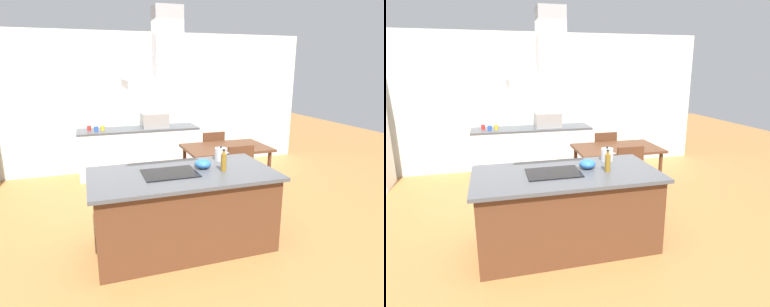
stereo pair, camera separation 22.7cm
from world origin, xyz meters
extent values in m
plane|color=#AD753D|center=(0.00, 1.50, 0.00)|extent=(16.00, 16.00, 0.00)
cube|color=silver|center=(0.00, 3.25, 1.35)|extent=(7.20, 0.10, 2.70)
cube|color=#59331E|center=(0.00, 0.00, 0.43)|extent=(1.99, 0.99, 0.86)
cube|color=#4C4F54|center=(0.00, 0.00, 0.88)|extent=(2.09, 1.09, 0.04)
cube|color=black|center=(-0.15, 0.00, 0.91)|extent=(0.60, 0.44, 0.01)
cylinder|color=silver|center=(0.60, 0.34, 0.98)|extent=(0.15, 0.15, 0.16)
sphere|color=black|center=(0.60, 0.34, 1.07)|extent=(0.03, 0.03, 0.03)
cone|color=silver|center=(0.70, 0.34, 0.99)|extent=(0.06, 0.03, 0.04)
cylinder|color=olive|center=(0.46, -0.09, 1.00)|extent=(0.07, 0.07, 0.20)
cylinder|color=olive|center=(0.46, -0.09, 1.12)|extent=(0.03, 0.03, 0.04)
cylinder|color=black|center=(0.46, -0.09, 1.15)|extent=(0.03, 0.03, 0.01)
ellipsoid|color=#2D6BB7|center=(0.27, 0.08, 0.95)|extent=(0.20, 0.20, 0.11)
cube|color=white|center=(-0.03, 2.88, 0.43)|extent=(2.29, 0.62, 0.86)
cube|color=#4C4F54|center=(-0.03, 2.88, 0.88)|extent=(2.29, 0.62, 0.04)
cube|color=#9E9993|center=(0.29, 2.88, 1.04)|extent=(0.50, 0.38, 0.28)
cylinder|color=red|center=(-0.95, 2.93, 0.95)|extent=(0.08, 0.08, 0.09)
cylinder|color=#2D56B2|center=(-0.83, 2.80, 0.95)|extent=(0.08, 0.08, 0.09)
cylinder|color=gold|center=(-0.71, 2.86, 0.95)|extent=(0.08, 0.08, 0.09)
cube|color=#59331E|center=(1.22, 1.54, 0.73)|extent=(1.40, 0.90, 0.04)
cylinder|color=#59331E|center=(0.60, 1.17, 0.35)|extent=(0.06, 0.06, 0.71)
cylinder|color=#59331E|center=(1.84, 1.17, 0.35)|extent=(0.06, 0.06, 0.71)
cylinder|color=#59331E|center=(0.60, 1.91, 0.35)|extent=(0.06, 0.06, 0.71)
cylinder|color=#59331E|center=(1.84, 1.91, 0.35)|extent=(0.06, 0.06, 0.71)
cube|color=brown|center=(1.22, 2.29, 0.43)|extent=(0.42, 0.42, 0.04)
cube|color=#59331E|center=(1.22, 2.10, 0.67)|extent=(0.42, 0.04, 0.44)
cylinder|color=#59331E|center=(1.04, 2.47, 0.21)|extent=(0.04, 0.04, 0.41)
cylinder|color=#59331E|center=(1.40, 2.47, 0.21)|extent=(0.04, 0.04, 0.41)
cylinder|color=#59331E|center=(1.04, 2.11, 0.21)|extent=(0.04, 0.04, 0.41)
cylinder|color=#59331E|center=(1.40, 2.11, 0.21)|extent=(0.04, 0.04, 0.41)
cube|color=brown|center=(1.22, 0.79, 0.43)|extent=(0.42, 0.42, 0.04)
cube|color=#59331E|center=(1.22, 0.98, 0.67)|extent=(0.42, 0.04, 0.44)
cylinder|color=#59331E|center=(1.40, 0.61, 0.21)|extent=(0.04, 0.04, 0.41)
cylinder|color=#59331E|center=(1.04, 0.61, 0.21)|extent=(0.04, 0.04, 0.41)
cylinder|color=#59331E|center=(1.40, 0.97, 0.21)|extent=(0.04, 0.04, 0.41)
cylinder|color=#59331E|center=(1.04, 0.97, 0.21)|extent=(0.04, 0.04, 0.41)
cube|color=#ADADB2|center=(-0.15, 0.00, 1.89)|extent=(0.90, 0.55, 0.08)
cube|color=#ADADB2|center=(-0.15, 0.00, 2.28)|extent=(0.28, 0.24, 0.70)
camera|label=1|loc=(-1.00, -3.38, 2.06)|focal=30.73mm
camera|label=2|loc=(-0.78, -3.44, 2.06)|focal=30.73mm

